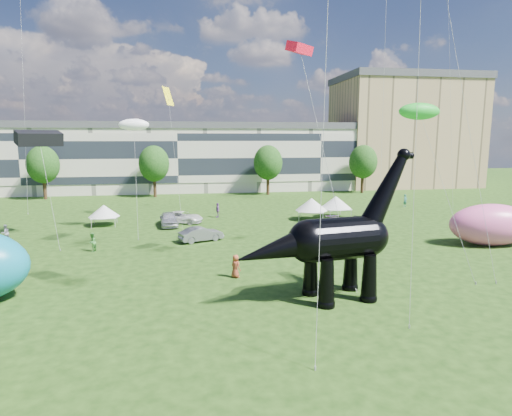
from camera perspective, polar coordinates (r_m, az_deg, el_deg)
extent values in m
plane|color=#16330C|center=(25.57, 5.68, -13.97)|extent=(220.00, 220.00, 0.00)
cube|color=beige|center=(84.84, -10.28, 6.35)|extent=(78.00, 11.00, 12.00)
cube|color=tan|center=(99.07, 19.05, 9.29)|extent=(28.00, 18.00, 22.00)
cylinder|color=#382314|center=(79.86, -26.32, 2.20)|extent=(0.56, 0.56, 3.20)
ellipsoid|color=#14380F|center=(79.50, -26.57, 5.58)|extent=(5.20, 5.20, 6.24)
cylinder|color=#382314|center=(76.42, -13.33, 2.64)|extent=(0.56, 0.56, 3.20)
ellipsoid|color=#14380F|center=(76.04, -13.47, 6.17)|extent=(5.20, 5.20, 6.24)
cylinder|color=#382314|center=(77.47, 1.59, 2.97)|extent=(0.56, 0.56, 3.20)
ellipsoid|color=#14380F|center=(77.10, 1.61, 6.46)|extent=(5.20, 5.20, 6.24)
cylinder|color=#382314|center=(82.65, 13.98, 3.09)|extent=(0.56, 0.56, 3.20)
ellipsoid|color=#14380F|center=(82.30, 14.11, 6.36)|extent=(5.20, 5.20, 6.24)
cone|color=black|center=(26.37, 9.41, -9.85)|extent=(1.19, 1.19, 2.98)
sphere|color=black|center=(26.82, 9.33, -12.50)|extent=(1.09, 1.09, 1.09)
cone|color=black|center=(28.20, 7.28, -8.52)|extent=(1.19, 1.19, 2.98)
sphere|color=black|center=(28.63, 7.22, -11.02)|extent=(1.09, 1.09, 1.09)
cone|color=black|center=(27.85, 14.88, -8.99)|extent=(1.19, 1.19, 2.98)
sphere|color=black|center=(28.29, 14.76, -11.52)|extent=(1.09, 1.09, 1.09)
cone|color=black|center=(29.60, 12.51, -7.81)|extent=(1.19, 1.19, 2.98)
sphere|color=black|center=(30.00, 12.42, -10.21)|extent=(1.09, 1.09, 1.09)
cylinder|color=black|center=(27.28, 11.02, -4.03)|extent=(4.58, 3.38, 2.68)
sphere|color=black|center=(26.32, 7.08, -4.42)|extent=(2.68, 2.68, 2.68)
sphere|color=black|center=(28.37, 14.68, -3.66)|extent=(2.58, 2.58, 2.58)
cone|color=black|center=(28.58, 16.94, 2.19)|extent=(3.94, 2.13, 5.26)
sphere|color=black|center=(29.13, 19.10, 6.71)|extent=(0.83, 0.83, 0.83)
cylinder|color=black|center=(29.32, 19.56, 6.61)|extent=(0.76, 0.55, 0.44)
cone|color=black|center=(25.59, 2.92, -5.52)|extent=(5.54, 2.98, 2.92)
imported|color=silver|center=(50.60, -11.54, -1.47)|extent=(2.41, 4.99, 1.64)
imported|color=slate|center=(42.69, -7.34, -3.47)|extent=(4.61, 3.02, 1.44)
imported|color=silver|center=(52.21, -9.83, -1.22)|extent=(5.55, 4.05, 1.40)
imported|color=#595960|center=(47.82, 10.88, -2.22)|extent=(2.15, 4.89, 1.40)
cube|color=silver|center=(53.84, 7.38, -0.37)|extent=(3.93, 3.93, 0.12)
cone|color=silver|center=(53.70, 7.40, 0.50)|extent=(4.97, 4.97, 1.56)
cylinder|color=#999999|center=(52.57, 5.74, -1.20)|extent=(0.06, 0.06, 1.14)
cylinder|color=#999999|center=(52.48, 8.90, -1.29)|extent=(0.06, 0.06, 1.14)
cylinder|color=#999999|center=(55.42, 5.92, -0.67)|extent=(0.06, 0.06, 1.14)
cylinder|color=#999999|center=(55.34, 8.92, -0.75)|extent=(0.06, 0.06, 1.14)
cube|color=silver|center=(56.07, 10.56, -0.06)|extent=(3.50, 3.50, 0.13)
cone|color=silver|center=(55.95, 10.59, 0.78)|extent=(4.43, 4.43, 1.57)
cylinder|color=#999999|center=(54.24, 9.85, -0.97)|extent=(0.06, 0.06, 1.15)
cylinder|color=#999999|center=(55.56, 12.57, -0.81)|extent=(0.06, 0.06, 1.15)
cylinder|color=#999999|center=(56.84, 8.57, -0.47)|extent=(0.06, 0.06, 1.15)
cylinder|color=#999999|center=(58.11, 11.19, -0.33)|extent=(0.06, 0.06, 1.15)
cube|color=silver|center=(53.00, -19.58, -1.13)|extent=(2.97, 2.97, 0.11)
cone|color=silver|center=(52.88, -19.63, -0.34)|extent=(3.77, 3.77, 1.38)
cylinder|color=#999999|center=(52.00, -21.11, -1.97)|extent=(0.06, 0.06, 1.01)
cylinder|color=#999999|center=(51.70, -18.28, -1.88)|extent=(0.06, 0.06, 1.01)
cylinder|color=#999999|center=(54.51, -20.76, -1.46)|extent=(0.06, 0.06, 1.01)
cylinder|color=#999999|center=(54.23, -18.06, -1.37)|extent=(0.06, 0.06, 1.01)
ellipsoid|color=pink|center=(46.31, 28.89, -1.96)|extent=(8.48, 5.18, 3.98)
imported|color=#9B4126|center=(31.51, -2.74, -7.75)|extent=(0.94, 1.00, 1.71)
imported|color=black|center=(48.27, 13.03, -1.96)|extent=(1.07, 1.71, 1.76)
imported|color=brown|center=(38.98, 9.38, -4.64)|extent=(1.07, 0.68, 1.58)
imported|color=gray|center=(48.96, -30.44, -2.89)|extent=(1.02, 1.05, 1.70)
imported|color=#2B6D61|center=(67.50, 19.27, 0.94)|extent=(0.80, 0.68, 1.86)
imported|color=#5D3476|center=(55.34, -5.14, -0.28)|extent=(0.51, 1.12, 1.88)
imported|color=#408937|center=(41.20, -21.00, -4.28)|extent=(0.87, 1.00, 1.73)
plane|color=#FFEF15|center=(53.75, -11.64, 14.39)|extent=(1.60, 2.30, 2.15)
ellipsoid|color=white|center=(47.84, -15.97, 10.63)|extent=(3.42, 2.89, 1.23)
ellipsoid|color=green|center=(35.40, 20.94, 11.95)|extent=(3.04, 3.52, 1.27)
cube|color=black|center=(47.01, -26.96, 8.30)|extent=(4.48, 3.85, 1.62)
cube|color=red|center=(33.74, 5.83, 20.41)|extent=(2.38, 2.32, 0.92)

